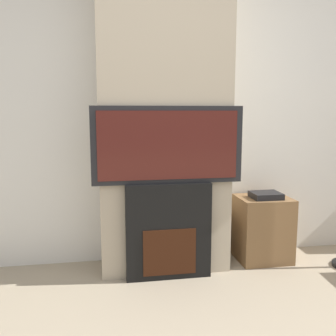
# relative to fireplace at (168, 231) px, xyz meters

# --- Properties ---
(wall_back) EXTENTS (6.00, 0.06, 2.70)m
(wall_back) POSITION_rel_fireplace_xyz_m (0.00, 0.43, 0.99)
(wall_back) COLOR silver
(wall_back) RESTS_ON ground_plane
(chimney_breast) EXTENTS (1.00, 0.40, 2.70)m
(chimney_breast) POSITION_rel_fireplace_xyz_m (0.00, 0.20, 0.99)
(chimney_breast) COLOR tan
(chimney_breast) RESTS_ON ground_plane
(fireplace) EXTENTS (0.64, 0.15, 0.73)m
(fireplace) POSITION_rel_fireplace_xyz_m (0.00, 0.00, 0.00)
(fireplace) COLOR black
(fireplace) RESTS_ON ground_plane
(television) EXTENTS (1.12, 0.07, 0.57)m
(television) POSITION_rel_fireplace_xyz_m (0.00, -0.00, 0.65)
(television) COLOR black
(television) RESTS_ON fireplace
(media_stand) EXTENTS (0.43, 0.37, 0.60)m
(media_stand) POSITION_rel_fireplace_xyz_m (0.85, 0.19, -0.08)
(media_stand) COLOR brown
(media_stand) RESTS_ON ground_plane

